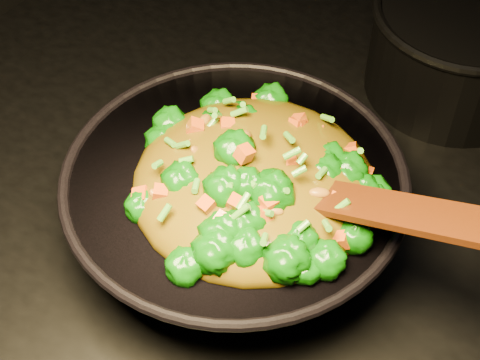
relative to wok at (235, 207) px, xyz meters
The scene contains 4 objects.
wok is the anchor object (origin of this frame).
stir_fry 0.10m from the wok, ahead, with size 0.27×0.27×0.09m, color #0E5D06, non-canonical shape.
spatula 0.18m from the wok, ahead, with size 0.30×0.05×0.01m, color #3C1807.
back_pot 0.41m from the wok, 76.08° to the left, with size 0.24×0.24×0.14m, color black.
Camera 1 is at (0.28, -0.51, 1.61)m, focal length 55.00 mm.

